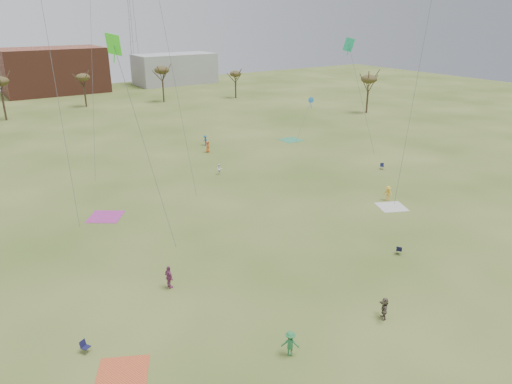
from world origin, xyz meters
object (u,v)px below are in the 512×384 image
camp_chair_left (86,349)px  camp_chair_right (382,167)px  flyer_near_center (290,344)px  radio_tower (131,18)px  camp_chair_center (399,252)px

camp_chair_left → camp_chair_right: size_ratio=1.00×
flyer_near_center → radio_tower: size_ratio=0.04×
camp_chair_left → camp_chair_center: size_ratio=1.00×
camp_chair_center → radio_tower: size_ratio=0.02×
camp_chair_left → camp_chair_center: bearing=-35.9°
radio_tower → camp_chair_right: bearing=-91.0°
camp_chair_left → camp_chair_center: (28.04, -2.17, 0.00)m
camp_chair_left → camp_chair_right: bearing=-11.8°
flyer_near_center → camp_chair_left: bearing=5.3°
camp_chair_center → radio_tower: radio_tower is taller
flyer_near_center → radio_tower: (36.84, 127.37, 18.30)m
camp_chair_left → camp_chair_center: same height
camp_chair_right → camp_chair_center: bearing=-93.9°
flyer_near_center → camp_chair_center: (16.93, 5.51, -0.64)m
camp_chair_right → camp_chair_left: bearing=-120.1°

